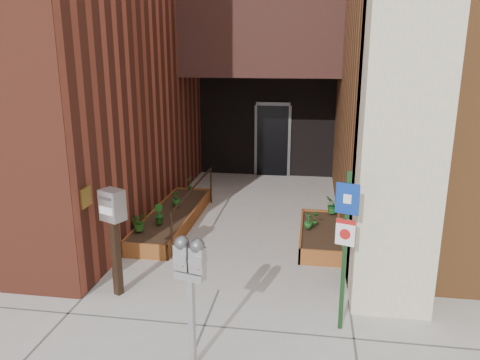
% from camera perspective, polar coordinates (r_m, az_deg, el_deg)
% --- Properties ---
extents(ground, '(80.00, 80.00, 0.00)m').
position_cam_1_polar(ground, '(7.55, -2.61, -13.27)').
color(ground, '#9E9991').
rests_on(ground, ground).
extents(planter_left, '(0.90, 3.60, 0.30)m').
position_cam_1_polar(planter_left, '(10.25, -8.18, -4.68)').
color(planter_left, brown).
rests_on(planter_left, ground).
extents(planter_right, '(0.80, 2.20, 0.30)m').
position_cam_1_polar(planter_right, '(9.37, 9.80, -6.71)').
color(planter_right, brown).
rests_on(planter_right, ground).
extents(handrail, '(0.04, 3.34, 0.90)m').
position_cam_1_polar(handrail, '(9.88, -5.62, -1.61)').
color(handrail, black).
rests_on(handrail, ground).
extents(parking_meter, '(0.38, 0.22, 1.65)m').
position_cam_1_polar(parking_meter, '(5.36, -6.10, -10.64)').
color(parking_meter, '#9D9D9F').
rests_on(parking_meter, ground).
extents(sign_post, '(0.29, 0.12, 2.20)m').
position_cam_1_polar(sign_post, '(6.16, 12.73, -6.62)').
color(sign_post, '#133616').
rests_on(sign_post, ground).
extents(payment_dropbox, '(0.41, 0.36, 1.68)m').
position_cam_1_polar(payment_dropbox, '(7.19, -15.17, -4.75)').
color(payment_dropbox, black).
rests_on(payment_dropbox, ground).
extents(shrub_left_a, '(0.47, 0.47, 0.37)m').
position_cam_1_polar(shrub_left_a, '(9.18, -12.18, -4.95)').
color(shrub_left_a, '#275B1A').
rests_on(shrub_left_a, planter_left).
extents(shrub_left_b, '(0.30, 0.30, 0.39)m').
position_cam_1_polar(shrub_left_b, '(9.47, -9.92, -4.12)').
color(shrub_left_b, '#1E5719').
rests_on(shrub_left_b, planter_left).
extents(shrub_left_c, '(0.27, 0.27, 0.34)m').
position_cam_1_polar(shrub_left_c, '(10.52, -7.80, -2.21)').
color(shrub_left_c, '#1E5D1A').
rests_on(shrub_left_c, planter_left).
extents(shrub_left_d, '(0.23, 0.23, 0.37)m').
position_cam_1_polar(shrub_left_d, '(11.61, -6.17, -0.37)').
color(shrub_left_d, '#255017').
rests_on(shrub_left_d, planter_left).
extents(shrub_right_a, '(0.19, 0.19, 0.29)m').
position_cam_1_polar(shrub_right_a, '(9.20, 8.33, -4.97)').
color(shrub_right_a, '#195A1F').
rests_on(shrub_right_a, planter_right).
extents(shrub_right_b, '(0.18, 0.18, 0.29)m').
position_cam_1_polar(shrub_right_b, '(9.36, 9.15, -4.65)').
color(shrub_right_b, '#1D611B').
rests_on(shrub_right_b, planter_right).
extents(shrub_right_c, '(0.34, 0.34, 0.37)m').
position_cam_1_polar(shrub_right_c, '(10.10, 11.25, -3.01)').
color(shrub_right_c, '#1B601F').
rests_on(shrub_right_c, planter_right).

